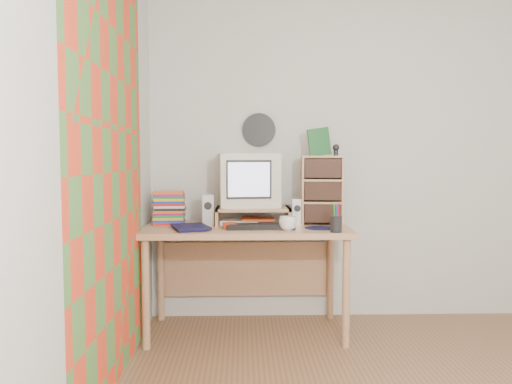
{
  "coord_description": "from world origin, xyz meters",
  "views": [
    {
      "loc": [
        -1.05,
        -2.04,
        1.22
      ],
      "look_at": [
        -0.96,
        1.33,
        0.99
      ],
      "focal_mm": 35.0,
      "sensor_mm": 36.0,
      "label": 1
    }
  ],
  "objects": [
    {
      "name": "curtain",
      "position": [
        -1.71,
        0.48,
        1.15
      ],
      "size": [
        0.0,
        2.2,
        2.2
      ],
      "primitive_type": "plane",
      "rotation": [
        1.57,
        0.0,
        1.57
      ],
      "color": "red",
      "rests_on": "left_wall"
    },
    {
      "name": "red_box",
      "position": [
        -1.14,
        1.25,
        0.77
      ],
      "size": [
        0.09,
        0.07,
        0.04
      ],
      "primitive_type": "cube",
      "rotation": [
        0.0,
        0.0,
        0.19
      ],
      "color": "#AE2B12",
      "rests_on": "desk"
    },
    {
      "name": "dvd_stack",
      "position": [
        -1.57,
        1.5,
        0.9
      ],
      "size": [
        0.22,
        0.16,
        0.3
      ],
      "primitive_type": null,
      "rotation": [
        0.0,
        0.0,
        0.05
      ],
      "color": "brown",
      "rests_on": "desk"
    },
    {
      "name": "left_wall",
      "position": [
        -1.75,
        0.0,
        1.25
      ],
      "size": [
        0.0,
        3.5,
        3.5
      ],
      "primitive_type": "plane",
      "rotation": [
        1.57,
        0.0,
        1.57
      ],
      "color": "silver",
      "rests_on": "floor"
    },
    {
      "name": "speaker_right",
      "position": [
        -0.67,
        1.45,
        0.84
      ],
      "size": [
        0.07,
        0.07,
        0.18
      ],
      "primitive_type": "cube",
      "rotation": [
        0.0,
        0.0,
        -0.03
      ],
      "color": "silver",
      "rests_on": "desk"
    },
    {
      "name": "cd_rack",
      "position": [
        -0.49,
        1.46,
        0.99
      ],
      "size": [
        0.31,
        0.18,
        0.49
      ],
      "primitive_type": "cube",
      "rotation": [
        0.0,
        0.0,
        -0.1
      ],
      "color": "tan",
      "rests_on": "desk"
    },
    {
      "name": "keyboard",
      "position": [
        -0.93,
        1.25,
        0.76
      ],
      "size": [
        0.45,
        0.16,
        0.03
      ],
      "primitive_type": "cube",
      "rotation": [
        0.0,
        0.0,
        0.02
      ],
      "color": "black",
      "rests_on": "desk"
    },
    {
      "name": "speaker_left",
      "position": [
        -1.29,
        1.45,
        0.86
      ],
      "size": [
        0.08,
        0.08,
        0.21
      ],
      "primitive_type": "cube",
      "rotation": [
        0.0,
        0.0,
        -0.0
      ],
      "color": "silver",
      "rests_on": "desk"
    },
    {
      "name": "diary",
      "position": [
        -1.5,
        1.21,
        0.78
      ],
      "size": [
        0.32,
        0.27,
        0.05
      ],
      "primitive_type": "imported",
      "rotation": [
        0.0,
        0.0,
        0.32
      ],
      "color": "black",
      "rests_on": "desk"
    },
    {
      "name": "papers",
      "position": [
        -1.02,
        1.51,
        0.77
      ],
      "size": [
        0.28,
        0.21,
        0.04
      ],
      "primitive_type": null,
      "rotation": [
        0.0,
        0.0,
        -0.05
      ],
      "color": "silver",
      "rests_on": "desk"
    },
    {
      "name": "pen_cup",
      "position": [
        -0.46,
        1.07,
        0.82
      ],
      "size": [
        0.08,
        0.08,
        0.14
      ],
      "primitive_type": null,
      "rotation": [
        0.0,
        0.0,
        0.17
      ],
      "color": "black",
      "rests_on": "desk"
    },
    {
      "name": "game_box",
      "position": [
        -0.52,
        1.44,
        1.33
      ],
      "size": [
        0.15,
        0.04,
        0.19
      ],
      "primitive_type": "cube",
      "rotation": [
        0.0,
        0.0,
        0.08
      ],
      "color": "#175122",
      "rests_on": "cd_rack"
    },
    {
      "name": "monitor_riser",
      "position": [
        -0.98,
        1.48,
        0.84
      ],
      "size": [
        0.52,
        0.3,
        0.12
      ],
      "color": "tan",
      "rests_on": "desk"
    },
    {
      "name": "wall_disc",
      "position": [
        -0.93,
        1.73,
        1.43
      ],
      "size": [
        0.25,
        0.02,
        0.25
      ],
      "primitive_type": "cylinder",
      "rotation": [
        1.57,
        0.0,
        0.0
      ],
      "color": "black",
      "rests_on": "back_wall"
    },
    {
      "name": "desk",
      "position": [
        -1.03,
        1.44,
        0.62
      ],
      "size": [
        1.4,
        0.7,
        0.75
      ],
      "color": "tan",
      "rests_on": "floor"
    },
    {
      "name": "crt_monitor",
      "position": [
        -1.01,
        1.53,
        1.06
      ],
      "size": [
        0.45,
        0.45,
        0.38
      ],
      "primitive_type": "cube",
      "rotation": [
        0.0,
        0.0,
        0.13
      ],
      "color": "beige",
      "rests_on": "monitor_riser"
    },
    {
      "name": "mug",
      "position": [
        -0.76,
        1.17,
        0.79
      ],
      "size": [
        0.12,
        0.12,
        0.09
      ],
      "primitive_type": "imported",
      "rotation": [
        0.0,
        0.0,
        0.05
      ],
      "color": "silver",
      "rests_on": "desk"
    },
    {
      "name": "mousepad",
      "position": [
        -0.54,
        1.26,
        0.75
      ],
      "size": [
        0.25,
        0.25,
        0.0
      ],
      "primitive_type": "cylinder",
      "rotation": [
        0.0,
        0.0,
        0.29
      ],
      "color": "black",
      "rests_on": "desk"
    },
    {
      "name": "back_wall",
      "position": [
        0.0,
        1.75,
        1.25
      ],
      "size": [
        3.5,
        0.0,
        3.5
      ],
      "primitive_type": "plane",
      "rotation": [
        1.57,
        0.0,
        0.0
      ],
      "color": "silver",
      "rests_on": "floor"
    },
    {
      "name": "webcam",
      "position": [
        -0.4,
        1.46,
        1.28
      ],
      "size": [
        0.05,
        0.05,
        0.08
      ],
      "primitive_type": null,
      "rotation": [
        0.0,
        0.0,
        -0.1
      ],
      "color": "black",
      "rests_on": "cd_rack"
    }
  ]
}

